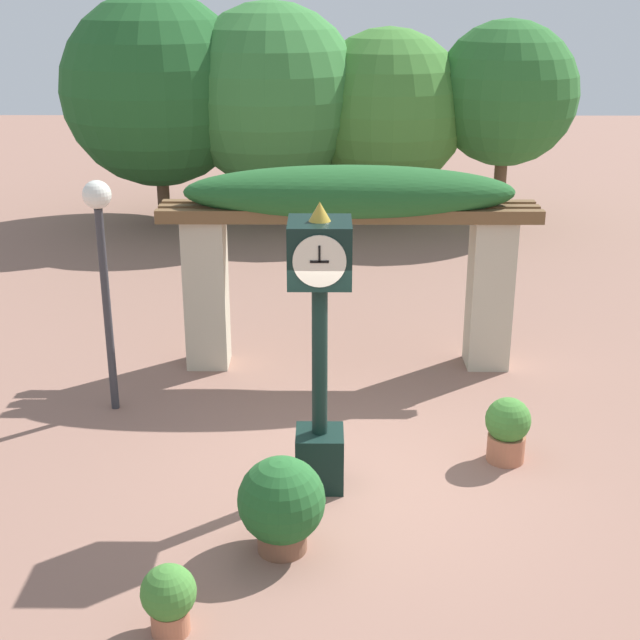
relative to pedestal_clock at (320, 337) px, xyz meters
The scene contains 8 objects.
ground_plane 1.75m from the pedestal_clock, 13.76° to the left, with size 60.00×60.00×0.00m, color #8E6656.
pedestal_clock is the anchor object (origin of this frame).
pergola 3.34m from the pedestal_clock, 83.63° to the left, with size 5.08×1.17×2.82m.
potted_plant_near_left 2.97m from the pedestal_clock, 117.41° to the right, with size 0.46×0.46×0.62m.
potted_plant_near_right 2.52m from the pedestal_clock, 14.65° to the left, with size 0.51×0.51×0.76m.
potted_plant_far_left 1.72m from the pedestal_clock, 106.42° to the right, with size 0.83×0.83×0.95m.
lamp_post 3.24m from the pedestal_clock, 144.53° to the left, with size 0.34×0.34×2.92m.
tree_line 11.80m from the pedestal_clock, 93.52° to the left, with size 11.32×4.19×5.02m.
Camera 1 is at (-0.31, -8.44, 4.98)m, focal length 50.00 mm.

